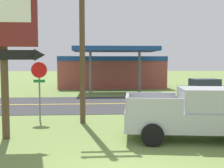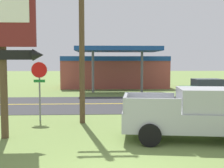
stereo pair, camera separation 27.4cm
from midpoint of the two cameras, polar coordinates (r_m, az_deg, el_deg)
The scene contains 8 objects.
road_asphalt at distance 19.67m, azimuth -0.24°, elevation -4.08°, with size 140.00×8.00×0.02m, color #333335.
road_centre_line at distance 19.67m, azimuth -0.24°, elevation -4.05°, with size 126.00×0.20×0.01m, color gold.
motel_sign at distance 11.27m, azimuth -20.88°, elevation 10.83°, with size 2.88×0.54×6.40m.
stop_sign at distance 14.30m, azimuth -14.09°, elevation 0.71°, with size 0.80×0.08×2.95m.
utility_pole at distance 13.51m, azimuth -5.63°, elevation 12.08°, with size 1.89×0.26×8.85m.
gas_station at distance 32.90m, azimuth 0.75°, elevation 2.72°, with size 12.00×11.50×4.40m.
pickup_silver_parked_on_lawn at distance 11.00m, azimuth 17.07°, elevation -6.00°, with size 5.42×2.76×1.96m.
car_green_near_lane at distance 23.21m, azimuth 19.37°, elevation -0.99°, with size 4.20×2.00×1.64m.
Camera 2 is at (-0.63, -6.45, 2.91)m, focal length 44.73 mm.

